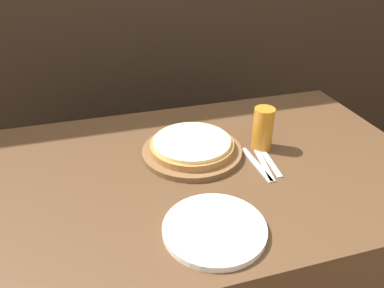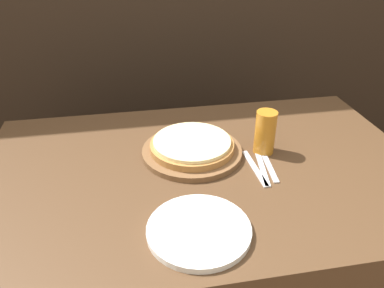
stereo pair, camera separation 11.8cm
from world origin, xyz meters
TOP-DOWN VIEW (x-y plane):
  - dining_table at (0.00, 0.00)m, footprint 1.46×0.93m
  - pizza_on_board at (-0.02, 0.09)m, footprint 0.35×0.35m
  - beer_glass at (0.23, 0.06)m, footprint 0.07×0.07m
  - dinner_plate at (-0.07, -0.30)m, footprint 0.27×0.27m
  - fork at (0.16, -0.04)m, footprint 0.02×0.21m
  - dinner_knife at (0.19, -0.04)m, footprint 0.05×0.21m
  - spoon at (0.21, -0.04)m, footprint 0.04×0.18m

SIDE VIEW (x-z plane):
  - dining_table at x=0.00m, z-range 0.00..0.76m
  - fork at x=0.16m, z-range 0.76..0.77m
  - dinner_knife at x=0.19m, z-range 0.76..0.77m
  - spoon at x=0.21m, z-range 0.76..0.77m
  - dinner_plate at x=-0.07m, z-range 0.76..0.78m
  - pizza_on_board at x=-0.02m, z-range 0.76..0.81m
  - beer_glass at x=0.23m, z-range 0.77..0.92m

